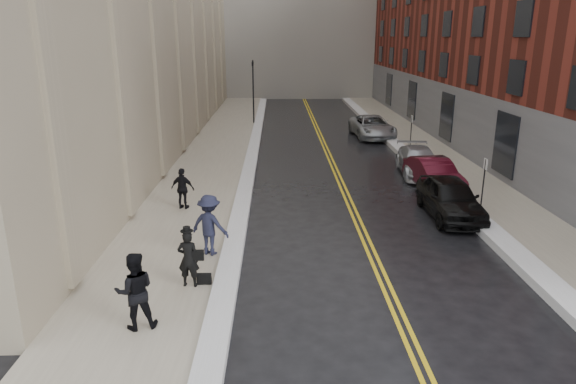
{
  "coord_description": "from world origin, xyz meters",
  "views": [
    {
      "loc": [
        -0.69,
        -12.34,
        7.05
      ],
      "look_at": [
        -0.3,
        5.54,
        1.6
      ],
      "focal_mm": 32.0,
      "sensor_mm": 36.0,
      "label": 1
    }
  ],
  "objects_px": {
    "pedestrian_main": "(188,259)",
    "pedestrian_b": "(210,225)",
    "car_maroon": "(434,174)",
    "pedestrian_a": "(135,291)",
    "car_black": "(450,198)",
    "car_silver_near": "(419,161)",
    "car_silver_far": "(372,127)",
    "pedestrian_c": "(183,189)"
  },
  "relations": [
    {
      "from": "pedestrian_main",
      "to": "pedestrian_b",
      "type": "distance_m",
      "value": 2.3
    },
    {
      "from": "pedestrian_a",
      "to": "car_black",
      "type": "bearing_deg",
      "value": -157.19
    },
    {
      "from": "car_maroon",
      "to": "pedestrian_a",
      "type": "relative_size",
      "value": 2.25
    },
    {
      "from": "car_maroon",
      "to": "car_silver_far",
      "type": "relative_size",
      "value": 0.8
    },
    {
      "from": "car_maroon",
      "to": "car_silver_far",
      "type": "height_order",
      "value": "car_silver_far"
    },
    {
      "from": "pedestrian_a",
      "to": "car_silver_far",
      "type": "bearing_deg",
      "value": -127.91
    },
    {
      "from": "pedestrian_main",
      "to": "car_black",
      "type": "bearing_deg",
      "value": -142.37
    },
    {
      "from": "pedestrian_b",
      "to": "pedestrian_a",
      "type": "bearing_deg",
      "value": 98.04
    },
    {
      "from": "car_silver_far",
      "to": "pedestrian_main",
      "type": "xyz_separation_m",
      "value": [
        -9.42,
        -23.22,
        0.22
      ]
    },
    {
      "from": "pedestrian_main",
      "to": "pedestrian_a",
      "type": "xyz_separation_m",
      "value": [
        -0.92,
        -2.18,
        0.15
      ]
    },
    {
      "from": "car_silver_near",
      "to": "car_silver_far",
      "type": "xyz_separation_m",
      "value": [
        -0.61,
        10.42,
        0.08
      ]
    },
    {
      "from": "car_black",
      "to": "pedestrian_c",
      "type": "relative_size",
      "value": 2.73
    },
    {
      "from": "car_silver_far",
      "to": "pedestrian_b",
      "type": "relative_size",
      "value": 2.75
    },
    {
      "from": "pedestrian_a",
      "to": "pedestrian_b",
      "type": "height_order",
      "value": "pedestrian_b"
    },
    {
      "from": "car_black",
      "to": "pedestrian_b",
      "type": "height_order",
      "value": "pedestrian_b"
    },
    {
      "from": "pedestrian_main",
      "to": "pedestrian_b",
      "type": "height_order",
      "value": "pedestrian_b"
    },
    {
      "from": "car_silver_near",
      "to": "pedestrian_b",
      "type": "xyz_separation_m",
      "value": [
        -9.7,
        -10.53,
        0.46
      ]
    },
    {
      "from": "car_black",
      "to": "car_silver_near",
      "type": "relative_size",
      "value": 0.97
    },
    {
      "from": "pedestrian_c",
      "to": "pedestrian_b",
      "type": "bearing_deg",
      "value": 125.54
    },
    {
      "from": "car_black",
      "to": "car_maroon",
      "type": "distance_m",
      "value": 4.0
    },
    {
      "from": "pedestrian_main",
      "to": "pedestrian_c",
      "type": "height_order",
      "value": "pedestrian_c"
    },
    {
      "from": "car_silver_near",
      "to": "car_silver_far",
      "type": "height_order",
      "value": "car_silver_far"
    },
    {
      "from": "car_silver_near",
      "to": "pedestrian_main",
      "type": "xyz_separation_m",
      "value": [
        -10.03,
        -12.8,
        0.29
      ]
    },
    {
      "from": "car_silver_far",
      "to": "pedestrian_b",
      "type": "height_order",
      "value": "pedestrian_b"
    },
    {
      "from": "pedestrian_b",
      "to": "pedestrian_c",
      "type": "distance_m",
      "value": 4.99
    },
    {
      "from": "car_black",
      "to": "pedestrian_c",
      "type": "distance_m",
      "value": 10.92
    },
    {
      "from": "pedestrian_a",
      "to": "pedestrian_b",
      "type": "distance_m",
      "value": 4.62
    },
    {
      "from": "car_silver_near",
      "to": "pedestrian_b",
      "type": "height_order",
      "value": "pedestrian_b"
    },
    {
      "from": "car_silver_far",
      "to": "pedestrian_c",
      "type": "height_order",
      "value": "pedestrian_c"
    },
    {
      "from": "pedestrian_b",
      "to": "car_silver_near",
      "type": "bearing_deg",
      "value": -108.89
    },
    {
      "from": "car_maroon",
      "to": "pedestrian_b",
      "type": "relative_size",
      "value": 2.19
    },
    {
      "from": "car_black",
      "to": "car_maroon",
      "type": "xyz_separation_m",
      "value": [
        0.51,
        3.97,
        -0.07
      ]
    },
    {
      "from": "car_silver_far",
      "to": "pedestrian_c",
      "type": "bearing_deg",
      "value": -127.16
    },
    {
      "from": "pedestrian_a",
      "to": "pedestrian_b",
      "type": "bearing_deg",
      "value": -121.46
    },
    {
      "from": "car_black",
      "to": "pedestrian_main",
      "type": "xyz_separation_m",
      "value": [
        -9.52,
        -6.15,
        0.19
      ]
    },
    {
      "from": "pedestrian_a",
      "to": "pedestrian_b",
      "type": "xyz_separation_m",
      "value": [
        1.25,
        4.44,
        0.03
      ]
    },
    {
      "from": "car_silver_near",
      "to": "car_silver_far",
      "type": "distance_m",
      "value": 10.44
    },
    {
      "from": "car_silver_far",
      "to": "pedestrian_main",
      "type": "bearing_deg",
      "value": -115.67
    },
    {
      "from": "pedestrian_c",
      "to": "pedestrian_a",
      "type": "bearing_deg",
      "value": 108.47
    },
    {
      "from": "car_maroon",
      "to": "pedestrian_b",
      "type": "height_order",
      "value": "pedestrian_b"
    },
    {
      "from": "car_maroon",
      "to": "pedestrian_c",
      "type": "bearing_deg",
      "value": -170.97
    },
    {
      "from": "car_silver_far",
      "to": "pedestrian_b",
      "type": "distance_m",
      "value": 22.85
    }
  ]
}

